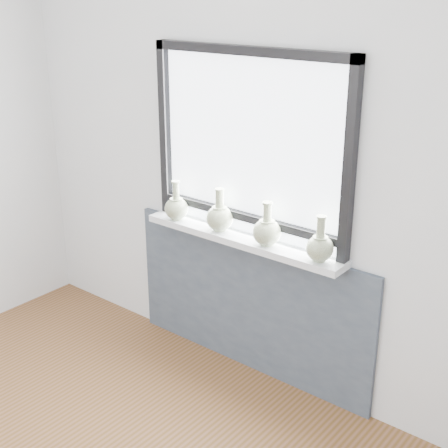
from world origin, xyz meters
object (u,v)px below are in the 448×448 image
Objects in this scene: vase_b at (220,217)px; vase_c at (267,231)px; windowsill at (241,239)px; vase_a at (176,207)px; vase_d at (320,246)px.

vase_c is at bearing -1.48° from vase_b.
windowsill is 0.49m from vase_a.
windowsill is 5.29× the size of vase_c.
windowsill is at bearing 177.74° from vase_d.
vase_c reaches higher than vase_d.
vase_d is (1.00, 0.01, 0.00)m from vase_a.
vase_d is at bearing 0.52° from vase_a.
vase_a is (-0.48, -0.03, 0.10)m from windowsill.
vase_b is 0.34m from vase_c.
vase_b reaches higher than vase_a.
vase_c is at bearing 1.03° from vase_a.
windowsill is 0.19m from vase_b.
vase_b is (-0.15, -0.01, 0.10)m from windowsill.
vase_c is (0.67, 0.01, 0.01)m from vase_a.
windowsill is at bearing 3.37° from vase_b.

